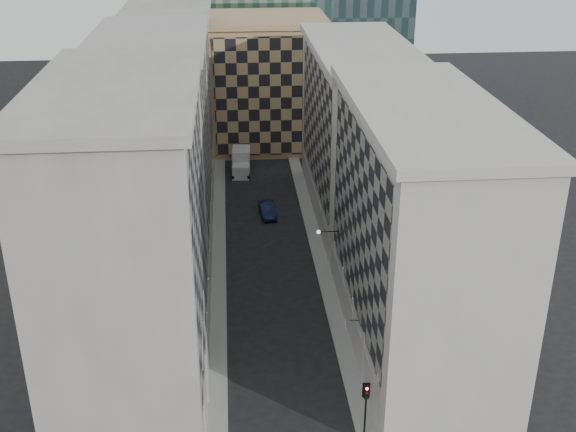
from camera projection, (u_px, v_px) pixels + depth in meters
sidewalk_west at (219, 264)px, 73.73m from camera, size 1.50×100.00×0.15m
sidewalk_east at (321, 260)px, 74.53m from camera, size 1.50×100.00×0.15m
bldg_left_a at (132, 247)px, 51.21m from camera, size 10.80×22.80×23.70m
bldg_left_b at (157, 152)px, 71.37m from camera, size 10.80×22.80×22.70m
bldg_left_c at (172, 98)px, 91.53m from camera, size 10.80×22.80×21.70m
bldg_right_a at (417, 231)px, 57.11m from camera, size 10.80×26.80×20.70m
bldg_right_b at (358, 132)px, 81.80m from camera, size 10.80×28.80×19.70m
tan_block at (267, 82)px, 104.79m from camera, size 16.80×14.80×18.80m
flagpoles_left at (203, 329)px, 48.63m from camera, size 0.10×6.33×2.33m
bracket_lamp at (320, 232)px, 66.49m from camera, size 1.98×0.36×0.36m
traffic_light at (366, 399)px, 49.35m from camera, size 0.54×0.46×4.29m
box_truck at (241, 163)px, 97.18m from camera, size 2.62×5.83×3.14m
dark_car at (267, 209)px, 84.53m from camera, size 2.04×4.81×1.54m
shop_sign at (346, 324)px, 56.70m from camera, size 1.16×0.64×0.72m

